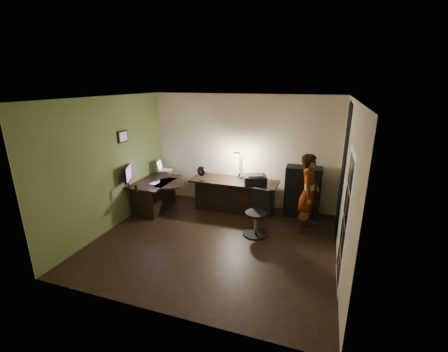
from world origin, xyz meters
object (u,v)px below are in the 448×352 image
(desk_left, at_px, (156,196))
(desk_right, at_px, (234,196))
(office_chair, at_px, (256,214))
(cabinet, at_px, (302,192))
(person, at_px, (309,193))
(monitor, at_px, (128,179))

(desk_left, xyz_separation_m, desk_right, (1.78, 0.55, 0.01))
(office_chair, bearing_deg, cabinet, 69.13)
(office_chair, xyz_separation_m, person, (0.95, 0.54, 0.36))
(office_chair, height_order, person, person)
(office_chair, bearing_deg, desk_right, 139.86)
(desk_right, xyz_separation_m, cabinet, (1.54, 0.23, 0.20))
(desk_right, bearing_deg, person, -14.61)
(desk_left, height_order, person, person)
(cabinet, height_order, office_chair, cabinet)
(desk_right, distance_m, office_chair, 1.24)
(desk_left, xyz_separation_m, office_chair, (2.53, -0.42, 0.09))
(desk_right, bearing_deg, cabinet, 8.43)
(desk_left, bearing_deg, desk_right, 18.35)
(person, bearing_deg, monitor, 103.90)
(desk_right, xyz_separation_m, person, (1.70, -0.44, 0.43))
(desk_left, xyz_separation_m, person, (3.48, 0.11, 0.44))
(desk_left, bearing_deg, cabinet, 14.39)
(monitor, height_order, office_chair, monitor)
(desk_right, relative_size, office_chair, 2.23)
(monitor, bearing_deg, desk_right, 1.97)
(monitor, distance_m, office_chair, 2.92)
(office_chair, bearing_deg, monitor, -165.69)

